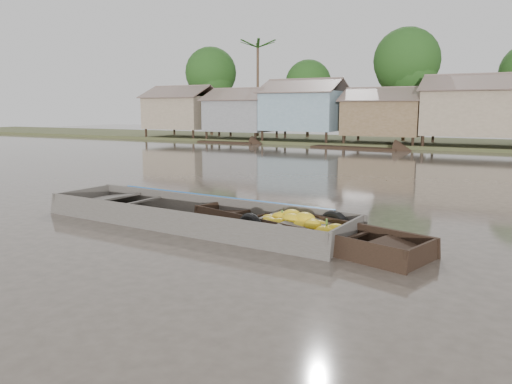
% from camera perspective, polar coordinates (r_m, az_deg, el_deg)
% --- Properties ---
extents(ground, '(120.00, 120.00, 0.00)m').
position_cam_1_polar(ground, '(11.71, -1.65, -5.07)').
color(ground, '#463E35').
rests_on(ground, ground).
extents(riverbank, '(120.00, 12.47, 10.22)m').
position_cam_1_polar(riverbank, '(41.81, 24.53, 8.90)').
color(riverbank, '#384723').
rests_on(riverbank, ground).
extents(banana_boat, '(6.26, 3.16, 0.87)m').
position_cam_1_polar(banana_boat, '(11.61, 4.66, -4.26)').
color(banana_boat, black).
rests_on(banana_boat, ground).
extents(viewer_boat, '(8.76, 2.89, 0.69)m').
position_cam_1_polar(viewer_boat, '(13.00, -7.06, -3.27)').
color(viewer_boat, '#46413B').
rests_on(viewer_boat, ground).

